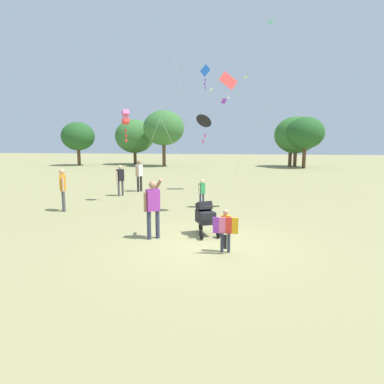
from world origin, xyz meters
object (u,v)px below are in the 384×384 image
(child_with_butterfly_kite, at_px, (226,227))
(kite_green_novelty, at_px, (126,118))
(kite_adult_black, at_px, (204,122))
(kite_orange_delta, at_px, (204,77))
(person_sitting_far, at_px, (63,186))
(person_adult_flyer, at_px, (153,204))
(person_red_shirt, at_px, (202,191))
(person_couple_left, at_px, (139,173))
(person_kid_running, at_px, (120,178))
(stroller, at_px, (205,215))
(kite_blue_high, at_px, (229,84))

(child_with_butterfly_kite, distance_m, kite_green_novelty, 8.59)
(kite_adult_black, xyz_separation_m, kite_green_novelty, (-3.66, 1.88, 0.30))
(kite_orange_delta, bearing_deg, person_sitting_far, -122.02)
(kite_orange_delta, bearing_deg, person_adult_flyer, -91.74)
(person_red_shirt, bearing_deg, child_with_butterfly_kite, -78.08)
(child_with_butterfly_kite, height_order, kite_green_novelty, kite_green_novelty)
(kite_adult_black, height_order, kite_orange_delta, kite_orange_delta)
(kite_green_novelty, xyz_separation_m, person_couple_left, (-0.39, 3.17, -2.77))
(person_kid_running, bearing_deg, stroller, -53.02)
(kite_adult_black, bearing_deg, kite_blue_high, 82.36)
(person_red_shirt, bearing_deg, kite_orange_delta, 95.18)
(stroller, bearing_deg, person_sitting_far, 155.64)
(kite_orange_delta, xyz_separation_m, person_couple_left, (-3.31, -2.28, -5.41))
(kite_orange_delta, distance_m, person_couple_left, 6.74)
(person_adult_flyer, height_order, kite_blue_high, kite_blue_high)
(person_kid_running, bearing_deg, person_couple_left, 71.44)
(person_sitting_far, bearing_deg, person_red_shirt, 15.13)
(child_with_butterfly_kite, height_order, kite_adult_black, kite_adult_black)
(person_couple_left, bearing_deg, kite_orange_delta, 34.53)
(kite_orange_delta, relative_size, person_kid_running, 4.58)
(child_with_butterfly_kite, bearing_deg, stroller, 113.42)
(child_with_butterfly_kite, height_order, stroller, child_with_butterfly_kite)
(kite_blue_high, xyz_separation_m, person_couple_left, (-4.83, -0.74, -4.74))
(person_adult_flyer, distance_m, person_red_shirt, 4.81)
(stroller, distance_m, kite_green_novelty, 7.15)
(person_red_shirt, xyz_separation_m, person_kid_running, (-4.41, 2.42, 0.23))
(stroller, height_order, kite_green_novelty, kite_green_novelty)
(kite_adult_black, height_order, person_sitting_far, kite_adult_black)
(child_with_butterfly_kite, xyz_separation_m, stroller, (-0.66, 1.52, -0.06))
(stroller, xyz_separation_m, person_couple_left, (-4.42, 8.14, 0.42))
(person_red_shirt, bearing_deg, kite_green_novelty, 166.80)
(child_with_butterfly_kite, xyz_separation_m, kite_blue_high, (-0.25, 10.40, 5.10))
(stroller, xyz_separation_m, kite_orange_delta, (-1.11, 10.42, 5.82))
(kite_green_novelty, xyz_separation_m, person_kid_running, (-0.92, 1.60, -2.87))
(child_with_butterfly_kite, bearing_deg, person_kid_running, 124.73)
(kite_orange_delta, bearing_deg, person_kid_running, -134.94)
(stroller, distance_m, kite_orange_delta, 11.99)
(person_adult_flyer, distance_m, kite_blue_high, 10.73)
(stroller, height_order, person_sitting_far, person_sitting_far)
(kite_blue_high, height_order, person_red_shirt, kite_blue_high)
(kite_orange_delta, distance_m, person_red_shirt, 8.51)
(kite_adult_black, height_order, person_red_shirt, kite_adult_black)
(kite_adult_black, relative_size, person_couple_left, 2.23)
(kite_blue_high, bearing_deg, person_couple_left, -171.29)
(person_red_shirt, bearing_deg, kite_blue_high, 78.69)
(kite_adult_black, xyz_separation_m, kite_orange_delta, (-0.74, 7.33, 2.94))
(child_with_butterfly_kite, distance_m, kite_orange_delta, 13.37)
(stroller, distance_m, person_red_shirt, 4.19)
(person_red_shirt, relative_size, person_couple_left, 0.69)
(person_sitting_far, distance_m, person_kid_running, 4.01)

